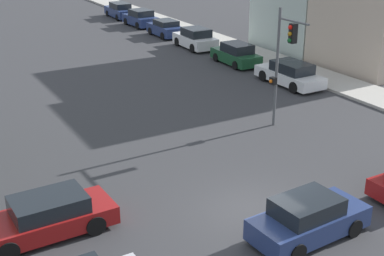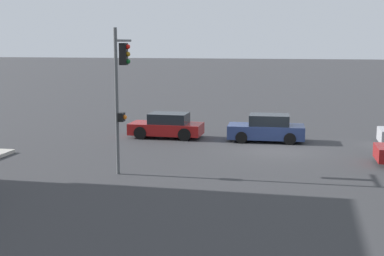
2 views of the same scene
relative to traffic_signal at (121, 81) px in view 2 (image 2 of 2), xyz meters
The scene contains 4 objects.
ground_plane 9.20m from the traffic_signal, 133.87° to the right, with size 300.00×300.00×0.00m, color #333335.
traffic_signal is the anchor object (origin of this frame).
crossing_car_0 8.66m from the traffic_signal, 88.19° to the right, with size 4.04×1.87×1.39m.
crossing_car_2 10.18m from the traffic_signal, 123.09° to the right, with size 4.16×1.98×1.46m.
Camera 2 is at (-1.56, 26.52, 5.28)m, focal length 50.00 mm.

